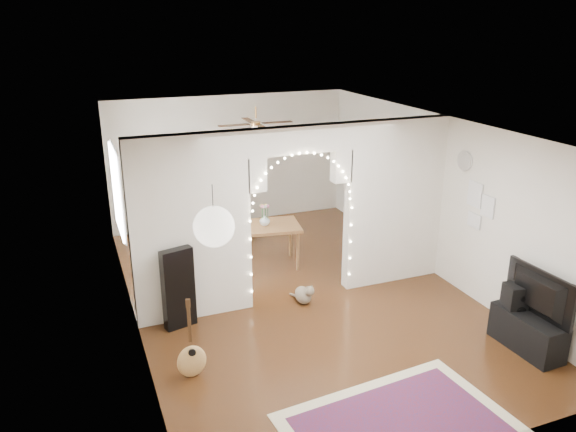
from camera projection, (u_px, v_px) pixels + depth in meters
name	position (u px, v px, depth m)	size (l,w,h in m)	color
floor	(299.00, 295.00, 8.89)	(7.50, 7.50, 0.00)	black
ceiling	(300.00, 126.00, 8.00)	(5.00, 7.50, 0.02)	white
wall_back	(230.00, 160.00, 11.73)	(5.00, 0.02, 2.70)	silver
wall_front	(457.00, 339.00, 5.15)	(5.00, 0.02, 2.70)	silver
wall_left	(129.00, 237.00, 7.57)	(0.02, 7.50, 2.70)	silver
wall_right	(438.00, 197.00, 9.31)	(0.02, 7.50, 2.70)	silver
divider_wall	(299.00, 210.00, 8.42)	(5.00, 0.20, 2.70)	silver
fairy_lights	(303.00, 205.00, 8.26)	(1.64, 0.04, 1.60)	#FFEABF
window	(117.00, 191.00, 9.11)	(0.04, 1.20, 1.40)	white
wall_clock	(465.00, 161.00, 8.53)	(0.31, 0.31, 0.03)	white
picture_frames	(478.00, 206.00, 8.38)	(0.02, 0.50, 0.70)	white
paper_lantern	(214.00, 227.00, 5.38)	(0.40, 0.40, 0.40)	white
ceiling_fan	(256.00, 124.00, 9.85)	(1.10, 1.10, 0.30)	#B67D3C
area_rug	(406.00, 432.00, 5.93)	(2.42, 1.81, 0.02)	maroon
guitar_case	(178.00, 289.00, 7.80)	(0.45, 0.15, 1.18)	black
acoustic_guitar	(191.00, 349.00, 6.73)	(0.38, 0.22, 0.90)	#B48A48
tabby_cat	(304.00, 294.00, 8.60)	(0.33, 0.54, 0.36)	brown
floor_speaker	(515.00, 313.00, 7.54)	(0.36, 0.34, 0.82)	black
media_console	(527.00, 332.00, 7.36)	(0.40, 1.00, 0.50)	black
tv	(533.00, 294.00, 7.18)	(1.07, 0.14, 0.62)	black
bookcase	(197.00, 200.00, 11.28)	(1.34, 0.34, 1.38)	#C6B690
dining_table	(265.00, 229.00, 9.77)	(1.32, 0.99, 0.76)	brown
flower_vase	(265.00, 220.00, 9.71)	(0.18, 0.18, 0.19)	silver
dining_chair_left	(187.00, 230.00, 10.91)	(0.56, 0.58, 0.53)	#483724
dining_chair_right	(219.00, 234.00, 10.80)	(0.48, 0.49, 0.45)	#483724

